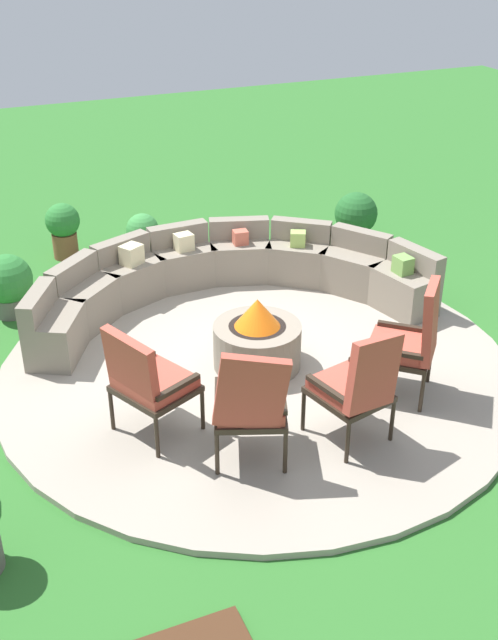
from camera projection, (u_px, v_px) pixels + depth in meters
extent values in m
plane|color=#2D6B28|center=(257.00, 370.00, 7.47)|extent=(24.00, 24.00, 0.00)
cylinder|color=#9E9384|center=(257.00, 367.00, 7.45)|extent=(4.93, 4.93, 0.06)
cylinder|color=gray|center=(257.00, 346.00, 7.34)|extent=(0.84, 0.84, 0.43)
cylinder|color=black|center=(257.00, 329.00, 7.25)|extent=(0.54, 0.54, 0.06)
cone|color=orange|center=(257.00, 313.00, 7.17)|extent=(0.44, 0.44, 0.28)
cube|color=gray|center=(403.00, 291.00, 8.33)|extent=(0.59, 0.77, 0.46)
cube|color=gray|center=(416.00, 258.00, 8.24)|extent=(0.31, 0.71, 0.23)
cube|color=gray|center=(353.00, 272.00, 8.74)|extent=(0.75, 0.83, 0.46)
cube|color=gray|center=(361.00, 240.00, 8.68)|extent=(0.51, 0.67, 0.23)
cube|color=gray|center=(298.00, 262.00, 8.99)|extent=(0.82, 0.78, 0.46)
cube|color=gray|center=(301.00, 230.00, 8.95)|extent=(0.65, 0.55, 0.23)
cube|color=gray|center=(240.00, 260.00, 9.04)|extent=(0.80, 0.64, 0.46)
cube|color=gray|center=(239.00, 228.00, 9.00)|extent=(0.71, 0.36, 0.23)
cube|color=gray|center=(183.00, 267.00, 8.88)|extent=(0.71, 0.48, 0.46)
cube|color=gray|center=(178.00, 234.00, 8.83)|extent=(0.70, 0.19, 0.23)
cube|color=gray|center=(131.00, 281.00, 8.54)|extent=(0.81, 0.68, 0.46)
cube|color=gray|center=(121.00, 249.00, 8.46)|extent=(0.70, 0.41, 0.23)
cube|color=gray|center=(87.00, 304.00, 8.05)|extent=(0.82, 0.80, 0.46)
cube|color=gray|center=(72.00, 272.00, 7.94)|extent=(0.62, 0.58, 0.23)
cube|color=gray|center=(56.00, 335.00, 7.48)|extent=(0.72, 0.82, 0.46)
cube|color=gray|center=(37.00, 303.00, 7.32)|extent=(0.47, 0.69, 0.23)
cube|color=beige|center=(132.00, 255.00, 8.35)|extent=(0.28, 0.27, 0.22)
cube|color=#70A34C|center=(403.00, 265.00, 8.15)|extent=(0.18, 0.20, 0.19)
cube|color=#93B756|center=(298.00, 239.00, 8.80)|extent=(0.22, 0.21, 0.17)
cube|color=beige|center=(184.00, 242.00, 8.69)|extent=(0.21, 0.19, 0.19)
cube|color=#BC5B47|center=(240.00, 237.00, 8.85)|extent=(0.18, 0.16, 0.16)
cylinder|color=#2D2319|center=(157.00, 385.00, 6.78)|extent=(0.04, 0.04, 0.38)
cylinder|color=#2D2319|center=(203.00, 410.00, 6.45)|extent=(0.04, 0.04, 0.38)
cylinder|color=#2D2319|center=(112.00, 410.00, 6.45)|extent=(0.04, 0.04, 0.38)
cylinder|color=#2D2319|center=(157.00, 438.00, 6.12)|extent=(0.04, 0.04, 0.38)
cube|color=#2D2319|center=(156.00, 388.00, 6.35)|extent=(0.75, 0.77, 0.05)
cube|color=#B24738|center=(155.00, 381.00, 6.31)|extent=(0.69, 0.71, 0.09)
cube|color=#B24738|center=(131.00, 368.00, 6.05)|extent=(0.35, 0.59, 0.60)
cube|color=#2D2319|center=(133.00, 363.00, 6.44)|extent=(0.44, 0.24, 0.04)
cube|color=#2D2319|center=(177.00, 387.00, 6.12)|extent=(0.44, 0.24, 0.04)
cylinder|color=#2D2319|center=(217.00, 413.00, 6.42)|extent=(0.04, 0.04, 0.38)
cylinder|color=#2D2319|center=(280.00, 411.00, 6.43)|extent=(0.04, 0.04, 0.38)
cylinder|color=#2D2319|center=(217.00, 454.00, 5.93)|extent=(0.04, 0.04, 0.38)
cylinder|color=#2D2319|center=(285.00, 453.00, 5.95)|extent=(0.04, 0.04, 0.38)
cube|color=#2D2319|center=(250.00, 410.00, 6.08)|extent=(0.74, 0.75, 0.05)
cube|color=#B24738|center=(250.00, 402.00, 6.05)|extent=(0.68, 0.69, 0.09)
cube|color=#B24738|center=(251.00, 393.00, 5.70)|extent=(0.57, 0.32, 0.68)
cube|color=#2D2319|center=(218.00, 396.00, 6.01)|extent=(0.23, 0.48, 0.04)
cube|color=#2D2319|center=(282.00, 395.00, 6.02)|extent=(0.23, 0.48, 0.04)
cylinder|color=#2D2319|center=(303.00, 411.00, 6.44)|extent=(0.04, 0.04, 0.38)
cylinder|color=#2D2319|center=(347.00, 391.00, 6.70)|extent=(0.04, 0.04, 0.38)
cylinder|color=#2D2319|center=(348.00, 443.00, 6.06)|extent=(0.04, 0.04, 0.38)
cylinder|color=#2D2319|center=(392.00, 421.00, 6.31)|extent=(0.04, 0.04, 0.38)
cube|color=#2D2319|center=(349.00, 394.00, 6.27)|extent=(0.65, 0.68, 0.05)
cube|color=#B24738|center=(349.00, 387.00, 6.24)|extent=(0.60, 0.63, 0.09)
cube|color=#B24738|center=(374.00, 374.00, 5.94)|extent=(0.56, 0.22, 0.66)
cube|color=#2D2319|center=(328.00, 390.00, 6.09)|extent=(0.16, 0.49, 0.04)
cube|color=#2D2319|center=(371.00, 371.00, 6.33)|extent=(0.16, 0.49, 0.04)
cylinder|color=#2D2319|center=(362.00, 382.00, 6.82)|extent=(0.04, 0.04, 0.38)
cylinder|color=#2D2319|center=(372.00, 354.00, 7.24)|extent=(0.04, 0.04, 0.38)
cylinder|color=#2D2319|center=(422.00, 393.00, 6.67)|extent=(0.04, 0.04, 0.38)
cylinder|color=#2D2319|center=(430.00, 364.00, 7.09)|extent=(0.04, 0.04, 0.38)
cube|color=#2D2319|center=(398.00, 353.00, 6.85)|extent=(0.78, 0.78, 0.05)
cube|color=#B24738|center=(399.00, 346.00, 6.82)|extent=(0.72, 0.72, 0.09)
cube|color=#B24738|center=(431.00, 322.00, 6.61)|extent=(0.40, 0.48, 0.70)
cube|color=#2D2319|center=(395.00, 353.00, 6.59)|extent=(0.39, 0.36, 0.04)
cube|color=#2D2319|center=(404.00, 327.00, 6.99)|extent=(0.39, 0.36, 0.04)
cylinder|color=#605B56|center=(144.00, 252.00, 9.59)|extent=(0.27, 0.27, 0.30)
sphere|color=#3D8E42|center=(143.00, 230.00, 9.44)|extent=(0.40, 0.40, 0.40)
cylinder|color=brown|center=(65.00, 245.00, 9.76)|extent=(0.31, 0.31, 0.32)
sphere|color=#2D7A33|center=(62.00, 220.00, 9.60)|extent=(0.43, 0.43, 0.43)
cylinder|color=#605B56|center=(11.00, 305.00, 8.44)|extent=(0.37, 0.37, 0.22)
sphere|color=#2D7A33|center=(7.00, 279.00, 8.29)|extent=(0.55, 0.55, 0.55)
cylinder|color=#A89E8E|center=(354.00, 238.00, 10.02)|extent=(0.37, 0.37, 0.27)
sphere|color=#236028|center=(356.00, 214.00, 9.86)|extent=(0.55, 0.55, 0.55)
sphere|color=yellow|center=(360.00, 206.00, 9.83)|extent=(0.17, 0.17, 0.17)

